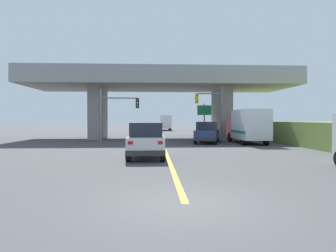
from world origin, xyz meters
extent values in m
plane|color=#424244|center=(0.00, 26.92, 0.00)|extent=(160.00, 160.00, 0.00)
cube|color=gray|center=(0.00, 26.92, 6.48)|extent=(30.48, 9.77, 1.00)
cube|color=gray|center=(-7.33, 26.92, 2.99)|extent=(1.24, 5.86, 5.99)
cube|color=gray|center=(7.33, 26.92, 2.99)|extent=(1.24, 5.86, 5.99)
cube|color=gray|center=(0.00, 22.18, 7.43)|extent=(30.48, 0.20, 0.90)
cube|color=gray|center=(0.00, 31.65, 7.43)|extent=(30.48, 0.20, 0.90)
cube|color=yellow|center=(0.00, 12.11, 0.00)|extent=(0.20, 24.22, 0.01)
cube|color=silver|center=(-1.23, 9.24, 0.81)|extent=(1.99, 4.30, 0.90)
cube|color=#1E232D|center=(-1.23, 8.92, 1.64)|extent=(1.75, 2.37, 0.76)
cube|color=#2D2D30|center=(-1.23, 7.14, 0.50)|extent=(2.03, 0.20, 0.28)
cube|color=red|center=(-1.98, 7.07, 1.03)|extent=(0.24, 0.06, 0.16)
cube|color=red|center=(-0.48, 7.07, 1.03)|extent=(0.24, 0.06, 0.16)
cylinder|color=black|center=(-2.12, 10.85, 0.36)|extent=(0.26, 0.72, 0.72)
cylinder|color=black|center=(-0.34, 10.85, 0.36)|extent=(0.26, 0.72, 0.72)
cylinder|color=black|center=(-2.12, 7.64, 0.36)|extent=(0.26, 0.72, 0.72)
cylinder|color=black|center=(-0.34, 7.64, 0.36)|extent=(0.26, 0.72, 0.72)
cube|color=navy|center=(4.26, 19.61, 0.81)|extent=(3.18, 5.00, 0.90)
cube|color=#1E232D|center=(4.16, 19.28, 1.64)|extent=(2.36, 2.93, 0.76)
cube|color=#2D2D30|center=(3.61, 17.44, 0.50)|extent=(1.94, 0.76, 0.28)
cube|color=red|center=(2.90, 17.58, 1.03)|extent=(0.25, 0.13, 0.16)
cube|color=red|center=(4.28, 17.16, 1.03)|extent=(0.25, 0.13, 0.16)
cylinder|color=black|center=(3.94, 21.56, 0.36)|extent=(0.46, 0.76, 0.72)
cylinder|color=black|center=(5.60, 21.06, 0.36)|extent=(0.46, 0.76, 0.72)
cylinder|color=black|center=(2.93, 18.17, 0.36)|extent=(0.46, 0.76, 0.72)
cylinder|color=black|center=(4.58, 17.67, 0.36)|extent=(0.46, 0.76, 0.72)
cube|color=red|center=(7.94, 21.49, 1.40)|extent=(2.20, 2.00, 1.90)
cube|color=silver|center=(7.94, 18.26, 1.78)|extent=(2.31, 4.46, 2.67)
cube|color=#197F4C|center=(7.94, 18.26, 1.12)|extent=(2.33, 4.37, 0.24)
cylinder|color=black|center=(6.94, 21.49, 0.45)|extent=(0.30, 0.90, 0.90)
cylinder|color=black|center=(8.94, 21.49, 0.45)|extent=(0.30, 0.90, 0.90)
cylinder|color=black|center=(6.94, 17.15, 0.45)|extent=(0.30, 0.90, 0.90)
cylinder|color=black|center=(8.94, 17.15, 0.45)|extent=(0.30, 0.90, 0.90)
cylinder|color=#56595E|center=(5.83, 20.54, 2.72)|extent=(0.18, 0.18, 5.44)
cylinder|color=#56595E|center=(4.61, 20.54, 4.76)|extent=(2.44, 0.12, 0.12)
cube|color=gold|center=(3.39, 20.54, 4.28)|extent=(0.32, 0.26, 0.96)
sphere|color=red|center=(3.39, 20.39, 4.58)|extent=(0.16, 0.16, 0.16)
sphere|color=gold|center=(3.39, 20.39, 4.28)|extent=(0.16, 0.16, 0.16)
sphere|color=green|center=(3.39, 20.39, 3.98)|extent=(0.16, 0.16, 0.16)
cylinder|color=slate|center=(-5.83, 20.24, 2.57)|extent=(0.18, 0.18, 5.14)
cylinder|color=slate|center=(-4.10, 20.24, 4.28)|extent=(3.47, 0.12, 0.12)
cube|color=#232326|center=(-2.36, 20.24, 3.80)|extent=(0.32, 0.26, 0.96)
sphere|color=red|center=(-2.36, 20.09, 4.10)|extent=(0.16, 0.16, 0.16)
sphere|color=gold|center=(-2.36, 20.09, 3.80)|extent=(0.16, 0.16, 0.16)
sphere|color=green|center=(-2.36, 20.09, 3.50)|extent=(0.16, 0.16, 0.16)
cylinder|color=#56595E|center=(4.82, 24.45, 2.00)|extent=(0.14, 0.14, 4.00)
cube|color=#197242|center=(4.82, 24.39, 3.28)|extent=(1.53, 0.08, 1.03)
cube|color=white|center=(4.82, 24.39, 3.28)|extent=(1.61, 0.04, 1.11)
cube|color=silver|center=(1.71, 57.76, 1.40)|extent=(2.20, 2.00, 1.90)
cube|color=silver|center=(1.71, 54.06, 1.82)|extent=(2.31, 5.41, 2.74)
cube|color=#195999|center=(1.71, 54.06, 1.14)|extent=(2.33, 5.30, 0.24)
cylinder|color=black|center=(0.71, 57.76, 0.45)|extent=(0.30, 0.90, 0.90)
cylinder|color=black|center=(2.71, 57.76, 0.45)|extent=(0.30, 0.90, 0.90)
cylinder|color=black|center=(0.71, 52.71, 0.45)|extent=(0.30, 0.90, 0.90)
cylinder|color=black|center=(2.71, 52.71, 0.45)|extent=(0.30, 0.90, 0.90)
camera|label=1|loc=(-0.82, -7.33, 2.16)|focal=30.75mm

